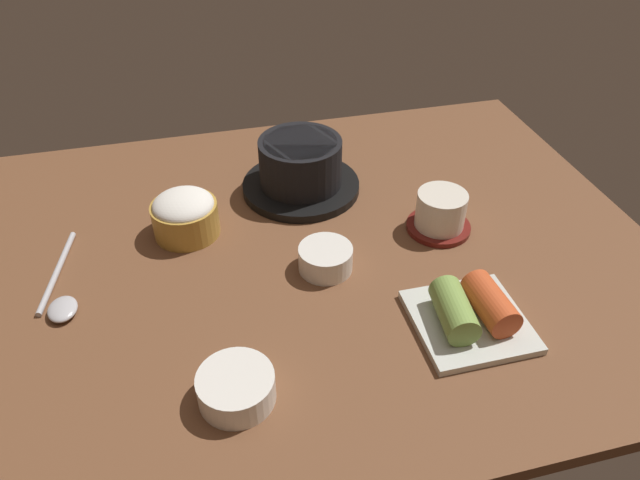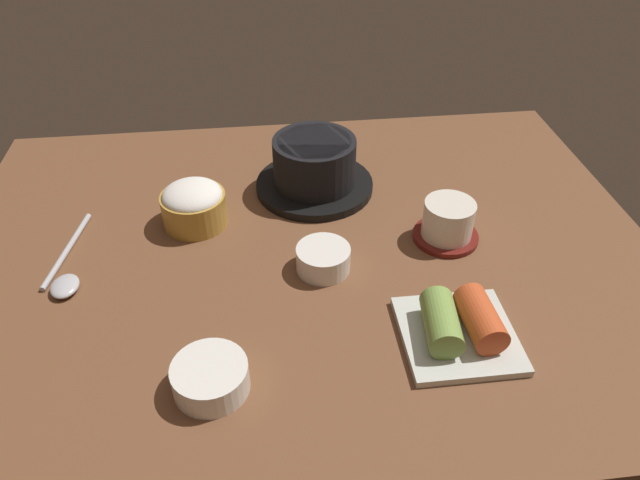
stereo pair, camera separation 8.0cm
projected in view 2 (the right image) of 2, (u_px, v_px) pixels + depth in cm
name	position (u px, v px, depth cm)	size (l,w,h in cm)	color
dining_table	(304.00, 254.00, 84.05)	(100.00, 76.00, 2.00)	brown
stone_pot	(314.00, 167.00, 92.96)	(18.78, 18.78, 8.84)	black
rice_bowl	(194.00, 204.00, 86.19)	(9.51, 9.51, 6.59)	#B78C38
tea_cup_with_saucer	(448.00, 222.00, 83.50)	(9.40, 9.40, 6.13)	maroon
banchan_cup_center	(323.00, 258.00, 78.97)	(7.34, 7.34, 3.43)	white
kimchi_plate	(460.00, 326.00, 69.06)	(13.40, 13.40, 5.04)	silver
side_bowl_near	(210.00, 377.00, 63.47)	(8.40, 8.40, 3.44)	white
spoon	(66.00, 274.00, 78.39)	(5.13, 18.46, 1.35)	#B7B7BC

